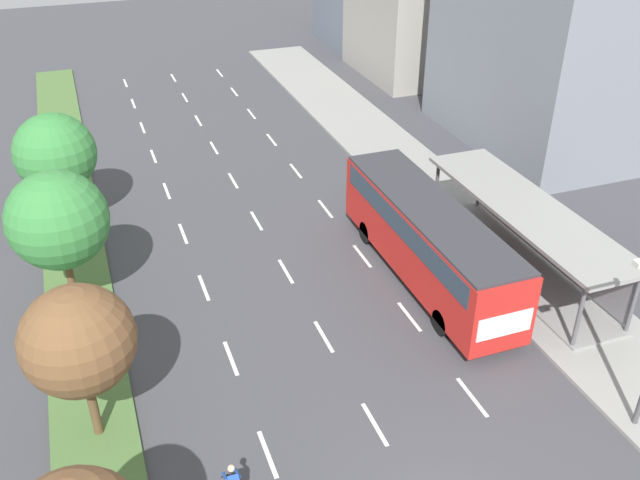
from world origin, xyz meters
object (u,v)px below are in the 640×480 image
bus (428,235)px  median_tree_fourth (55,154)px  bus_shelter (529,230)px  median_tree_second (78,341)px  median_tree_third (58,220)px

bus → median_tree_fourth: (-13.58, 9.55, 1.63)m
bus_shelter → median_tree_second: 18.12m
median_tree_third → median_tree_fourth: size_ratio=1.06×
bus → bus_shelter: bearing=-10.1°
bus → median_tree_fourth: bearing=144.9°
median_tree_third → median_tree_fourth: (0.07, 6.91, -0.29)m
bus_shelter → bus: bearing=169.9°
median_tree_second → median_tree_third: size_ratio=0.92×
bus → median_tree_third: median_tree_third is taller
median_tree_third → median_tree_fourth: 6.92m
bus_shelter → median_tree_third: size_ratio=1.98×
median_tree_fourth → median_tree_third: bearing=-90.6°
median_tree_second → median_tree_fourth: size_ratio=0.97×
median_tree_second → median_tree_fourth: (-0.18, 13.82, -0.00)m
bus_shelter → median_tree_third: bearing=169.3°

